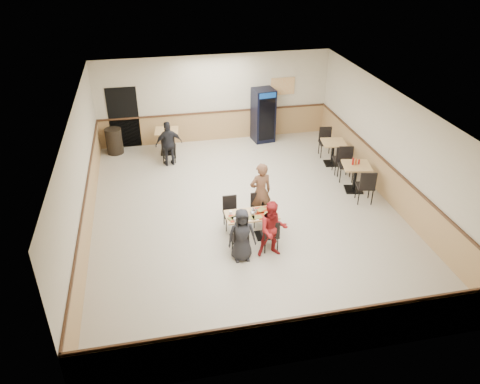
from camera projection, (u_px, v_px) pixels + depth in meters
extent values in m
plane|color=beige|center=(246.00, 212.00, 12.50)|extent=(10.00, 10.00, 0.00)
plane|color=silver|center=(246.00, 104.00, 11.00)|extent=(10.00, 10.00, 0.00)
plane|color=beige|center=(215.00, 99.00, 16.00)|extent=(8.00, 0.00, 8.00)
plane|color=beige|center=(313.00, 296.00, 7.50)|extent=(8.00, 0.00, 8.00)
plane|color=beige|center=(81.00, 177.00, 11.04)|extent=(0.00, 10.00, 10.00)
plane|color=beige|center=(392.00, 148.00, 12.46)|extent=(0.00, 10.00, 10.00)
cube|color=tan|center=(215.00, 126.00, 16.48)|extent=(7.98, 0.03, 1.00)
cube|color=tan|center=(386.00, 181.00, 12.95)|extent=(0.03, 9.98, 1.00)
cube|color=#472B19|center=(215.00, 112.00, 16.21)|extent=(7.98, 0.04, 0.06)
cube|color=black|center=(124.00, 118.00, 15.65)|extent=(1.00, 0.02, 2.10)
cube|color=orange|center=(283.00, 86.00, 16.24)|extent=(0.85, 0.02, 0.60)
cube|color=black|center=(239.00, 238.00, 11.43)|extent=(0.40, 0.40, 0.04)
cylinder|color=black|center=(239.00, 227.00, 11.27)|extent=(0.08, 0.08, 0.61)
cube|color=tan|center=(239.00, 216.00, 11.11)|extent=(0.63, 0.63, 0.04)
cube|color=black|center=(264.00, 235.00, 11.54)|extent=(0.40, 0.40, 0.04)
cylinder|color=black|center=(264.00, 224.00, 11.38)|extent=(0.08, 0.08, 0.61)
cube|color=tan|center=(264.00, 213.00, 11.22)|extent=(0.63, 0.63, 0.04)
imported|color=black|center=(242.00, 235.00, 10.45)|extent=(0.65, 0.43, 1.30)
imported|color=maroon|center=(273.00, 229.00, 10.55)|extent=(0.71, 0.57, 1.40)
imported|color=brown|center=(261.00, 192.00, 11.81)|extent=(0.64, 0.47, 1.61)
imported|color=black|center=(169.00, 144.00, 14.62)|extent=(0.89, 0.47, 1.45)
cube|color=#AC240B|center=(238.00, 218.00, 11.00)|extent=(0.40, 0.30, 0.02)
cube|color=#AC240B|center=(262.00, 210.00, 11.29)|extent=(0.40, 0.30, 0.02)
cube|color=#AC240B|center=(266.00, 215.00, 11.09)|extent=(0.40, 0.30, 0.02)
cylinder|color=white|center=(236.00, 218.00, 10.99)|extent=(0.21, 0.21, 0.01)
cube|color=#A3843F|center=(236.00, 218.00, 10.99)|extent=(0.27, 0.22, 0.02)
cylinder|color=white|center=(261.00, 210.00, 11.32)|extent=(0.21, 0.21, 0.01)
cube|color=#A3843F|center=(261.00, 209.00, 11.31)|extent=(0.28, 0.26, 0.02)
cylinder|color=white|center=(257.00, 218.00, 11.02)|extent=(0.21, 0.21, 0.01)
cube|color=#A3843F|center=(257.00, 217.00, 11.01)|extent=(0.25, 0.17, 0.02)
cylinder|color=white|center=(250.00, 218.00, 11.00)|extent=(0.21, 0.21, 0.01)
cube|color=#A3843F|center=(250.00, 218.00, 11.00)|extent=(0.26, 0.21, 0.02)
cylinder|color=white|center=(269.00, 214.00, 11.15)|extent=(0.21, 0.21, 0.01)
cube|color=#A3843F|center=(269.00, 214.00, 11.14)|extent=(0.28, 0.24, 0.02)
cylinder|color=white|center=(233.00, 218.00, 10.99)|extent=(0.21, 0.21, 0.01)
cube|color=#A3843F|center=(233.00, 218.00, 10.98)|extent=(0.27, 0.22, 0.02)
cylinder|color=white|center=(235.00, 220.00, 10.86)|extent=(0.07, 0.07, 0.09)
cylinder|color=white|center=(242.00, 213.00, 11.13)|extent=(0.07, 0.07, 0.09)
cylinder|color=white|center=(231.00, 213.00, 11.12)|extent=(0.07, 0.07, 0.09)
cylinder|color=#A0A7B3|center=(253.00, 211.00, 11.17)|extent=(0.07, 0.07, 0.12)
cylinder|color=#A0A7B3|center=(256.00, 212.00, 11.15)|extent=(0.07, 0.07, 0.12)
ellipsoid|color=silver|center=(253.00, 213.00, 11.12)|extent=(0.13, 0.13, 0.09)
cube|color=black|center=(353.00, 189.00, 13.52)|extent=(0.58, 0.58, 0.04)
cylinder|color=black|center=(355.00, 178.00, 13.33)|extent=(0.10, 0.10, 0.73)
cube|color=tan|center=(357.00, 166.00, 13.14)|extent=(0.90, 0.90, 0.04)
cube|color=black|center=(331.00, 163.00, 15.01)|extent=(0.52, 0.52, 0.04)
cylinder|color=black|center=(333.00, 153.00, 14.82)|extent=(0.09, 0.09, 0.70)
cube|color=tan|center=(334.00, 142.00, 14.65)|extent=(0.81, 0.81, 0.04)
cylinder|color=#A4100B|center=(353.00, 161.00, 13.11)|extent=(0.06, 0.06, 0.20)
cylinder|color=#B84918|center=(356.00, 162.00, 13.13)|extent=(0.06, 0.06, 0.17)
cylinder|color=#A4100B|center=(359.00, 162.00, 13.16)|extent=(0.05, 0.05, 0.14)
cube|color=black|center=(168.00, 152.00, 15.74)|extent=(0.53, 0.53, 0.04)
cylinder|color=black|center=(168.00, 141.00, 15.55)|extent=(0.10, 0.10, 0.73)
cube|color=tan|center=(167.00, 131.00, 15.36)|extent=(0.83, 0.83, 0.04)
cube|color=black|center=(263.00, 115.00, 16.23)|extent=(0.79, 0.77, 1.86)
cube|color=black|center=(267.00, 120.00, 15.97)|extent=(0.57, 0.09, 1.47)
cube|color=navy|center=(268.00, 96.00, 15.53)|extent=(0.58, 0.10, 0.18)
cylinder|color=black|center=(114.00, 141.00, 15.53)|extent=(0.54, 0.54, 0.86)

